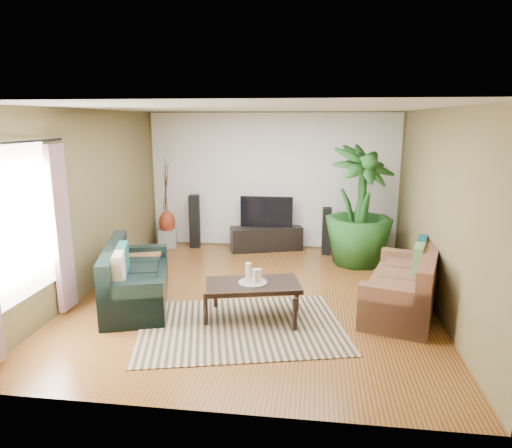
% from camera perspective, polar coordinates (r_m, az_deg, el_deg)
% --- Properties ---
extents(floor, '(5.50, 5.50, 0.00)m').
position_cam_1_polar(floor, '(6.80, -0.22, -9.03)').
color(floor, brown).
rests_on(floor, ground).
extents(ceiling, '(5.50, 5.50, 0.00)m').
position_cam_1_polar(ceiling, '(6.31, -0.24, 14.34)').
color(ceiling, white).
rests_on(ceiling, ground).
extents(wall_back, '(5.00, 0.00, 5.00)m').
position_cam_1_polar(wall_back, '(9.12, 2.08, 5.40)').
color(wall_back, brown).
rests_on(wall_back, ground).
extents(wall_front, '(5.00, 0.00, 5.00)m').
position_cam_1_polar(wall_front, '(3.80, -5.79, -5.49)').
color(wall_front, brown).
rests_on(wall_front, ground).
extents(wall_left, '(0.00, 5.50, 5.50)m').
position_cam_1_polar(wall_left, '(7.19, -20.41, 2.55)').
color(wall_left, brown).
rests_on(wall_left, ground).
extents(wall_right, '(0.00, 5.50, 5.50)m').
position_cam_1_polar(wall_right, '(6.58, 21.90, 1.53)').
color(wall_right, brown).
rests_on(wall_right, ground).
extents(backwall_panel, '(4.90, 0.00, 4.90)m').
position_cam_1_polar(backwall_panel, '(9.11, 2.07, 5.40)').
color(backwall_panel, white).
rests_on(backwall_panel, ground).
extents(window_pane, '(0.00, 1.80, 1.80)m').
position_cam_1_polar(window_pane, '(5.83, -27.49, 0.13)').
color(window_pane, white).
rests_on(window_pane, ground).
extents(curtain_far, '(0.08, 0.35, 2.20)m').
position_cam_1_polar(curtain_far, '(6.47, -23.17, -0.58)').
color(curtain_far, gray).
rests_on(curtain_far, ground).
extents(curtain_rod, '(0.03, 1.90, 0.03)m').
position_cam_1_polar(curtain_rod, '(5.69, -28.02, 8.98)').
color(curtain_rod, black).
rests_on(curtain_rod, ground).
extents(sofa_left, '(1.29, 2.00, 0.85)m').
position_cam_1_polar(sofa_left, '(6.66, -14.67, -6.06)').
color(sofa_left, black).
rests_on(sofa_left, floor).
extents(sofa_right, '(1.33, 2.01, 0.85)m').
position_cam_1_polar(sofa_right, '(6.53, 17.83, -6.65)').
color(sofa_right, brown).
rests_on(sofa_right, floor).
extents(area_rug, '(2.89, 2.35, 0.01)m').
position_cam_1_polar(area_rug, '(5.87, -1.89, -12.69)').
color(area_rug, tan).
rests_on(area_rug, floor).
extents(coffee_table, '(1.32, 0.92, 0.49)m').
position_cam_1_polar(coffee_table, '(6.01, -0.40, -9.58)').
color(coffee_table, black).
rests_on(coffee_table, floor).
extents(candle_tray, '(0.37, 0.37, 0.02)m').
position_cam_1_polar(candle_tray, '(5.91, -0.41, -7.31)').
color(candle_tray, gray).
rests_on(candle_tray, coffee_table).
extents(candle_tall, '(0.08, 0.08, 0.24)m').
position_cam_1_polar(candle_tall, '(5.91, -0.95, -6.02)').
color(candle_tall, beige).
rests_on(candle_tall, candle_tray).
extents(candle_mid, '(0.08, 0.08, 0.19)m').
position_cam_1_polar(candle_mid, '(5.84, -0.07, -6.54)').
color(candle_mid, beige).
rests_on(candle_mid, candle_tray).
extents(candle_short, '(0.08, 0.08, 0.15)m').
position_cam_1_polar(candle_short, '(5.93, 0.35, -6.38)').
color(candle_short, white).
rests_on(candle_short, candle_tray).
extents(tv_stand, '(1.47, 0.83, 0.47)m').
position_cam_1_polar(tv_stand, '(9.07, 1.29, -1.82)').
color(tv_stand, black).
rests_on(tv_stand, floor).
extents(television, '(1.03, 0.06, 0.61)m').
position_cam_1_polar(television, '(8.97, 1.32, 1.55)').
color(television, black).
rests_on(television, tv_stand).
extents(speaker_left, '(0.21, 0.23, 1.07)m').
position_cam_1_polar(speaker_left, '(9.30, -7.69, 0.33)').
color(speaker_left, black).
rests_on(speaker_left, floor).
extents(speaker_right, '(0.17, 0.19, 0.91)m').
position_cam_1_polar(speaker_right, '(8.84, 8.80, -0.88)').
color(speaker_right, black).
rests_on(speaker_right, floor).
extents(potted_plant, '(1.67, 1.67, 2.11)m').
position_cam_1_polar(potted_plant, '(8.23, 12.81, 2.20)').
color(potted_plant, '#1A4818').
rests_on(potted_plant, floor).
extents(plant_pot, '(0.39, 0.39, 0.30)m').
position_cam_1_polar(plant_pot, '(8.44, 12.50, -3.86)').
color(plant_pot, black).
rests_on(plant_pot, floor).
extents(pedestal, '(0.43, 0.43, 0.35)m').
position_cam_1_polar(pedestal, '(9.48, -10.96, -1.76)').
color(pedestal, gray).
rests_on(pedestal, floor).
extents(vase, '(0.32, 0.32, 0.45)m').
position_cam_1_polar(vase, '(9.40, -11.05, 0.24)').
color(vase, maroon).
rests_on(vase, pedestal).
extents(side_table, '(0.57, 0.57, 0.52)m').
position_cam_1_polar(side_table, '(7.43, -13.55, -5.34)').
color(side_table, brown).
rests_on(side_table, floor).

